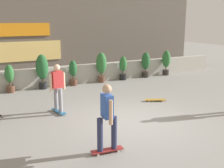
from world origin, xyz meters
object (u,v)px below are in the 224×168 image
(skateboard_aside, at_px, (155,100))
(potted_plant_4, at_px, (73,72))
(skater_by_wall_left, at_px, (107,116))
(potted_plant_8, at_px, (166,61))
(potted_plant_2, at_px, (10,77))
(potted_plant_3, at_px, (42,69))
(potted_plant_7, at_px, (146,63))
(potted_plant_5, at_px, (101,65))
(skater_by_wall_right, at_px, (58,86))
(potted_plant_6, at_px, (123,67))

(skateboard_aside, bearing_deg, potted_plant_4, 115.36)
(skater_by_wall_left, bearing_deg, potted_plant_8, 43.97)
(potted_plant_2, distance_m, potted_plant_3, 1.46)
(potted_plant_7, bearing_deg, potted_plant_5, 180.00)
(potted_plant_4, distance_m, skater_by_wall_left, 7.26)
(potted_plant_4, xyz_separation_m, potted_plant_8, (5.64, -0.00, 0.15))
(potted_plant_5, bearing_deg, potted_plant_4, 180.00)
(potted_plant_3, relative_size, potted_plant_8, 1.13)
(potted_plant_4, distance_m, skater_by_wall_right, 4.12)
(potted_plant_8, distance_m, skater_by_wall_right, 8.34)
(potted_plant_2, height_order, potted_plant_3, potted_plant_3)
(potted_plant_4, distance_m, skateboard_aside, 4.55)
(potted_plant_4, relative_size, skater_by_wall_left, 0.72)
(potted_plant_3, distance_m, potted_plant_6, 4.28)
(skateboard_aside, bearing_deg, potted_plant_5, 95.82)
(potted_plant_3, relative_size, potted_plant_6, 1.27)
(potted_plant_4, relative_size, skateboard_aside, 1.52)
(potted_plant_2, bearing_deg, skateboard_aside, -40.02)
(potted_plant_2, distance_m, potted_plant_8, 8.56)
(skater_by_wall_right, bearing_deg, potted_plant_8, 26.10)
(potted_plant_4, height_order, potted_plant_6, potted_plant_6)
(potted_plant_3, height_order, potted_plant_5, potted_plant_3)
(potted_plant_6, relative_size, potted_plant_7, 0.90)
(potted_plant_5, xyz_separation_m, potted_plant_7, (2.71, -0.00, -0.10))
(potted_plant_8, bearing_deg, skater_by_wall_right, -153.90)
(potted_plant_7, xyz_separation_m, skateboard_aside, (-2.29, -4.07, -0.73))
(potted_plant_5, xyz_separation_m, skater_by_wall_left, (-3.19, -7.06, 0.05))
(potted_plant_8, bearing_deg, potted_plant_7, -180.00)
(potted_plant_4, bearing_deg, potted_plant_3, -180.00)
(potted_plant_5, bearing_deg, potted_plant_3, -180.00)
(potted_plant_7, distance_m, potted_plant_8, 1.42)
(potted_plant_3, distance_m, skateboard_aside, 5.39)
(skater_by_wall_right, relative_size, skateboard_aside, 2.10)
(potted_plant_8, bearing_deg, skateboard_aside, -132.32)
(potted_plant_4, height_order, potted_plant_5, potted_plant_5)
(potted_plant_7, relative_size, skater_by_wall_left, 0.82)
(potted_plant_4, relative_size, potted_plant_7, 0.88)
(potted_plant_5, xyz_separation_m, potted_plant_8, (4.12, 0.00, -0.08))
(potted_plant_7, xyz_separation_m, skater_by_wall_left, (-5.90, -7.06, 0.15))
(potted_plant_3, height_order, potted_plant_7, potted_plant_3)
(potted_plant_6, xyz_separation_m, potted_plant_7, (1.44, 0.00, 0.11))
(potted_plant_4, distance_m, potted_plant_5, 1.53)
(potted_plant_5, height_order, skateboard_aside, potted_plant_5)
(potted_plant_5, distance_m, potted_plant_6, 1.29)
(potted_plant_7, height_order, skater_by_wall_left, skater_by_wall_left)
(skateboard_aside, bearing_deg, potted_plant_2, 139.98)
(potted_plant_2, bearing_deg, skater_by_wall_left, -79.99)
(potted_plant_4, relative_size, skater_by_wall_right, 0.72)
(potted_plant_3, xyz_separation_m, skateboard_aside, (3.42, -4.07, -0.88))
(potted_plant_5, bearing_deg, skater_by_wall_right, -132.55)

